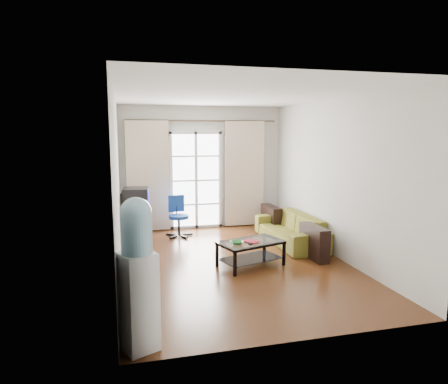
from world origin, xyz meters
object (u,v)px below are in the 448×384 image
(crt_tv, at_px, (135,200))
(task_chair, at_px, (179,224))
(coffee_table, at_px, (251,250))
(tv_stand, at_px, (136,226))
(water_cooler, at_px, (138,271))
(sofa, at_px, (290,229))

(crt_tv, xyz_separation_m, task_chair, (0.87, 0.11, -0.57))
(coffee_table, distance_m, task_chair, 2.32)
(tv_stand, distance_m, water_cooler, 4.14)
(coffee_table, xyz_separation_m, task_chair, (-0.87, 2.15, -0.02))
(task_chair, bearing_deg, tv_stand, -178.10)
(tv_stand, bearing_deg, crt_tv, 97.96)
(sofa, height_order, task_chair, task_chair)
(water_cooler, bearing_deg, coffee_table, 25.05)
(coffee_table, bearing_deg, sofa, 43.74)
(coffee_table, xyz_separation_m, crt_tv, (-1.73, 2.04, 0.55))
(tv_stand, distance_m, crt_tv, 0.53)
(sofa, height_order, coffee_table, sofa)
(coffee_table, height_order, tv_stand, tv_stand)
(crt_tv, xyz_separation_m, water_cooler, (-0.09, -4.14, -0.02))
(coffee_table, relative_size, tv_stand, 1.44)
(tv_stand, xyz_separation_m, water_cooler, (-0.09, -4.11, 0.51))
(water_cooler, bearing_deg, tv_stand, 64.71)
(sofa, height_order, tv_stand, tv_stand)
(tv_stand, relative_size, water_cooler, 0.52)
(coffee_table, distance_m, tv_stand, 2.65)
(task_chair, bearing_deg, crt_tv, -179.91)
(sofa, relative_size, tv_stand, 2.47)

